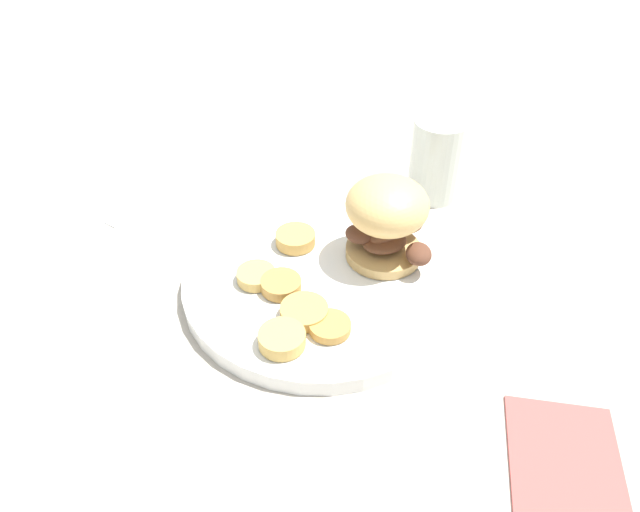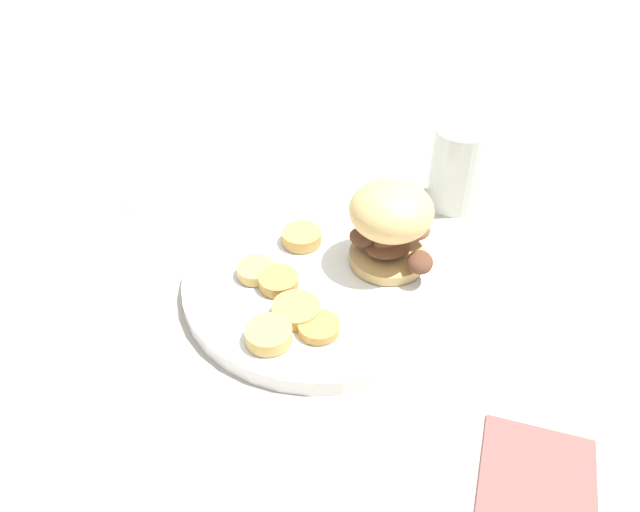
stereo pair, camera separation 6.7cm
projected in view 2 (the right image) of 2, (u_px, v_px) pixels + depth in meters
ground_plane at (320, 287)px, 0.70m from camera, size 4.00×4.00×0.00m
dinner_plate at (320, 279)px, 0.70m from camera, size 0.31×0.31×0.02m
sandwich at (391, 223)px, 0.67m from camera, size 0.10×0.11×0.10m
potato_round_0 at (256, 270)px, 0.69m from camera, size 0.04×0.04×0.01m
potato_round_1 at (279, 281)px, 0.67m from camera, size 0.04×0.04×0.01m
potato_round_2 at (296, 310)px, 0.64m from camera, size 0.05×0.05×0.01m
potato_round_3 at (269, 335)px, 0.61m from camera, size 0.05×0.05×0.01m
potato_round_4 at (319, 327)px, 0.62m from camera, size 0.04×0.04×0.01m
potato_round_5 at (302, 237)px, 0.73m from camera, size 0.05×0.05×0.01m
fork at (177, 184)px, 0.86m from camera, size 0.17×0.04×0.00m
drinking_glass at (458, 167)px, 0.80m from camera, size 0.07×0.07×0.11m
napkin at (537, 500)px, 0.50m from camera, size 0.17×0.16×0.01m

